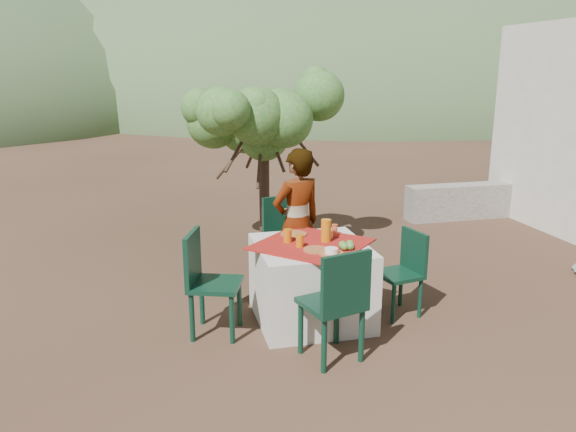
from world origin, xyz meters
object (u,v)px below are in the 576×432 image
Objects in this scene: chair_right at (405,268)px; juice_pitcher at (326,231)px; shrub_tree at (268,128)px; chair_far at (285,235)px; chair_near at (337,301)px; table at (311,282)px; chair_left at (206,278)px; person at (297,223)px.

juice_pitcher is (-0.77, 0.11, 0.41)m from chair_right.
shrub_tree is 2.18m from juice_pitcher.
chair_far is 1.15× the size of chair_right.
table is at bearing -106.88° from chair_near.
chair_right is at bearing -67.02° from shrub_tree.
chair_near is at bearing -108.32° from chair_far.
chair_near is at bearing -91.28° from table.
chair_left reaches higher than chair_right.
chair_near reaches higher than chair_left.
chair_right reaches higher than table.
chair_near is 4.59× the size of juice_pitcher.
chair_near is (-0.02, -1.92, 0.01)m from chair_far.
chair_left is at bearing -54.02° from chair_near.
chair_near is at bearing -101.10° from juice_pitcher.
chair_right is (0.92, -0.08, 0.08)m from table.
chair_far is 0.98× the size of chair_near.
juice_pitcher reaches higher than chair_right.
person is 0.76× the size of shrub_tree.
shrub_tree reaches higher than chair_left.
chair_left is 0.46× the size of shrub_tree.
chair_near is 1.21m from chair_right.
shrub_tree is at bearing 89.63° from table.
chair_left is (-0.97, 0.77, -0.01)m from chair_near.
shrub_tree is (1.00, 2.13, 1.10)m from chair_left.
chair_near is at bearing -109.40° from chair_left.
chair_right is 2.60m from shrub_tree.
chair_far reaches higher than chair_left.
person reaches higher than chair_near.
shrub_tree is (0.03, 2.90, 1.09)m from chair_near.
person is 7.40× the size of juice_pitcher.
table is 1.56× the size of chair_right.
chair_left is 1.20m from juice_pitcher.
person is at bearing 102.16° from juice_pitcher.
table is at bearing -107.89° from chair_far.
shrub_tree reaches higher than chair_right.
chair_far is at bearing 89.71° from table.
shrub_tree is 9.70× the size of juice_pitcher.
table is 1.36× the size of chair_left.
juice_pitcher is (0.13, -0.60, 0.08)m from person.
chair_left is 1.15× the size of chair_right.
juice_pitcher is at bearing -86.12° from shrub_tree.
chair_right is (0.94, 0.76, -0.08)m from chair_near.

